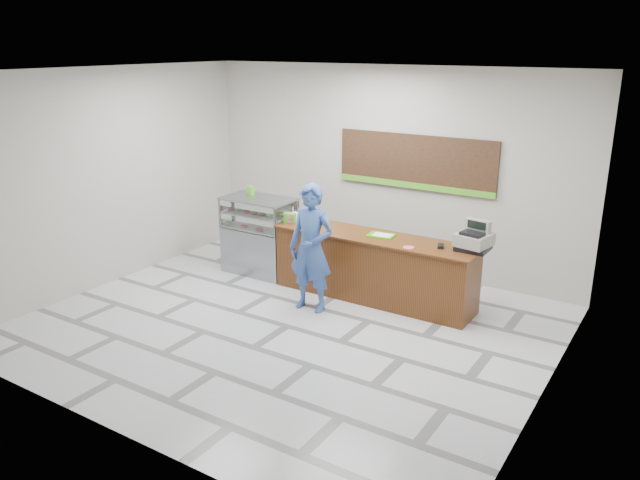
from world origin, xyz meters
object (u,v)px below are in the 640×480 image
Objects in this scene: serving_tray at (381,235)px; customer at (311,248)px; cash_register at (474,239)px; sales_counter at (373,267)px; display_case at (259,235)px.

customer is (-0.70, -0.89, -0.08)m from serving_tray.
cash_register is at bearing 21.76° from customer.
sales_counter is 1.12m from customer.
sales_counter is 2.45× the size of display_case.
serving_tray is at bearing 1.23° from display_case.
sales_counter is 0.54m from serving_tray.
customer is at bearing -125.60° from sales_counter.
customer reaches higher than cash_register.
display_case is 0.69× the size of customer.
sales_counter is 6.20× the size of cash_register.
sales_counter is at bearing -157.48° from serving_tray.
display_case is (-2.22, -0.00, 0.16)m from sales_counter.
serving_tray is 1.13m from customer.
sales_counter is at bearing 0.00° from display_case.
cash_register is 2.34m from customer.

